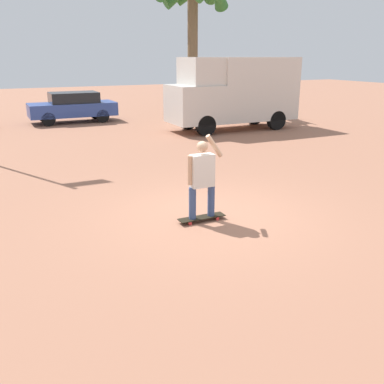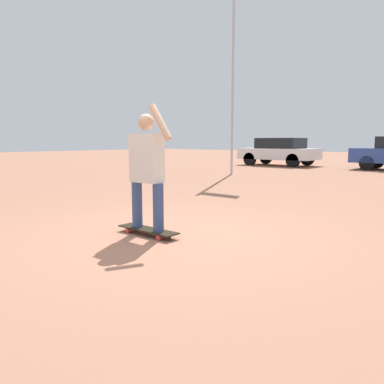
% 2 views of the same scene
% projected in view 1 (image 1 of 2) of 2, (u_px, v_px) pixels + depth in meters
% --- Properties ---
extents(ground_plane, '(80.00, 80.00, 0.00)m').
position_uv_depth(ground_plane, '(211.00, 216.00, 8.74)').
color(ground_plane, '#A36B51').
extents(skateboard, '(0.96, 0.24, 0.09)m').
position_uv_depth(skateboard, '(202.00, 218.00, 8.45)').
color(skateboard, black).
rests_on(skateboard, ground_plane).
extents(person_skateboarder, '(0.74, 0.22, 1.64)m').
position_uv_depth(person_skateboarder, '(202.00, 175.00, 8.18)').
color(person_skateboarder, '#384C7A').
rests_on(person_skateboarder, skateboard).
extents(camper_van, '(5.66, 2.04, 3.07)m').
position_uv_depth(camper_van, '(235.00, 91.00, 18.54)').
color(camper_van, black).
rests_on(camper_van, ground_plane).
extents(parked_car_blue, '(4.10, 1.71, 1.45)m').
position_uv_depth(parked_car_blue, '(73.00, 106.00, 20.86)').
color(parked_car_blue, black).
rests_on(parked_car_blue, ground_plane).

